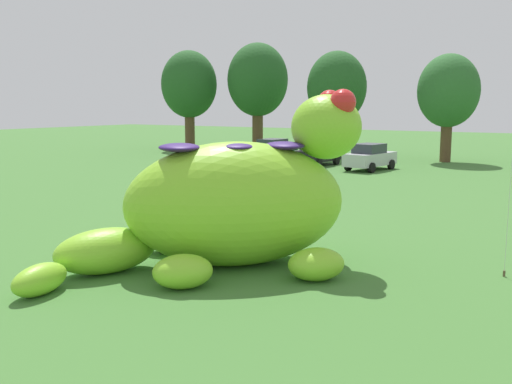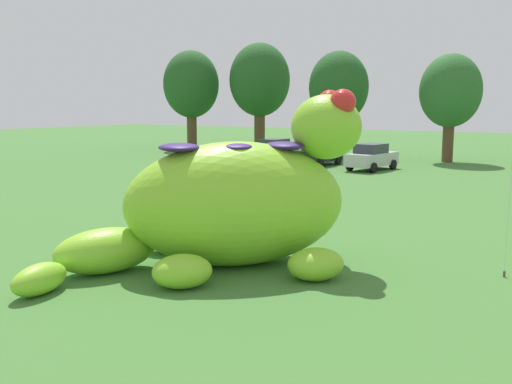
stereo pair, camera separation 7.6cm
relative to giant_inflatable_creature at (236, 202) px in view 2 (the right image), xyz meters
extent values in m
plane|color=#427533|center=(-0.72, 0.32, -1.68)|extent=(160.00, 160.00, 0.00)
ellipsoid|color=#8CD12D|center=(0.00, 0.02, -0.05)|extent=(6.16, 6.14, 3.26)
ellipsoid|color=#8CD12D|center=(1.75, 1.76, 1.93)|extent=(2.56, 2.56, 1.72)
sphere|color=red|center=(1.60, 2.27, 2.57)|extent=(0.69, 0.69, 0.69)
sphere|color=red|center=(2.26, 1.60, 2.57)|extent=(0.69, 0.69, 0.69)
ellipsoid|color=navy|center=(0.92, 0.94, 1.45)|extent=(1.66, 1.66, 0.22)
ellipsoid|color=navy|center=(0.00, 0.02, 1.45)|extent=(1.66, 1.66, 0.22)
ellipsoid|color=navy|center=(-1.03, -1.00, 1.45)|extent=(1.66, 1.66, 0.22)
ellipsoid|color=#8CD12D|center=(-0.15, 2.43, -1.28)|extent=(1.69, 1.69, 0.80)
ellipsoid|color=#8CD12D|center=(2.41, -0.14, -1.28)|extent=(1.69, 1.69, 0.80)
ellipsoid|color=#8CD12D|center=(-2.31, 0.08, -1.28)|extent=(1.69, 1.69, 0.80)
ellipsoid|color=#8CD12D|center=(0.04, -2.29, -1.28)|extent=(1.69, 1.69, 0.80)
ellipsoid|color=#8CD12D|center=(-2.37, -2.33, -1.11)|extent=(2.29, 2.92, 1.14)
ellipsoid|color=#8CD12D|center=(-2.39, -4.30, -1.33)|extent=(0.86, 1.56, 0.70)
cube|color=#1E7238|center=(-12.66, 24.22, -0.96)|extent=(2.00, 4.21, 0.80)
cube|color=#2D333D|center=(-12.67, 24.07, -0.26)|extent=(1.64, 2.07, 0.60)
cylinder|color=black|center=(-13.41, 25.55, -1.36)|extent=(0.29, 0.66, 0.64)
cylinder|color=black|center=(-11.72, 25.42, -1.36)|extent=(0.29, 0.66, 0.64)
cylinder|color=black|center=(-13.60, 23.01, -1.36)|extent=(0.29, 0.66, 0.64)
cylinder|color=black|center=(-11.90, 22.89, -1.36)|extent=(0.29, 0.66, 0.64)
cube|color=black|center=(-8.87, 23.70, -0.96)|extent=(1.97, 4.20, 0.80)
cube|color=#2D333D|center=(-8.88, 23.55, -0.26)|extent=(1.62, 2.06, 0.60)
cylinder|color=black|center=(-9.63, 25.03, -1.36)|extent=(0.28, 0.65, 0.64)
cylinder|color=black|center=(-7.94, 24.92, -1.36)|extent=(0.28, 0.65, 0.64)
cylinder|color=black|center=(-9.80, 22.49, -1.36)|extent=(0.28, 0.65, 0.64)
cylinder|color=black|center=(-8.10, 22.38, -1.36)|extent=(0.28, 0.65, 0.64)
cube|color=#B7BABF|center=(-4.73, 22.97, -0.96)|extent=(2.37, 4.33, 0.80)
cube|color=#2D333D|center=(-4.76, 22.82, -0.26)|extent=(1.81, 2.19, 0.60)
cylinder|color=black|center=(-5.35, 24.36, -1.36)|extent=(0.35, 0.67, 0.64)
cylinder|color=black|center=(-3.68, 24.08, -1.36)|extent=(0.35, 0.67, 0.64)
cylinder|color=black|center=(-5.79, 21.86, -1.36)|extent=(0.35, 0.67, 0.64)
cylinder|color=black|center=(-4.11, 21.57, -1.36)|extent=(0.35, 0.67, 0.64)
cylinder|color=brown|center=(-25.46, 30.64, -0.06)|extent=(0.93, 0.93, 3.25)
ellipsoid|color=#235623|center=(-25.46, 30.64, 4.43)|extent=(5.20, 5.20, 6.24)
cylinder|color=brown|center=(-19.06, 32.50, 0.03)|extent=(0.98, 0.98, 3.43)
ellipsoid|color=#235623|center=(-19.06, 32.50, 4.76)|extent=(5.49, 5.49, 6.58)
cylinder|color=brown|center=(-10.54, 30.72, -0.19)|extent=(0.85, 0.85, 2.98)
ellipsoid|color=#235623|center=(-10.54, 30.72, 3.93)|extent=(4.77, 4.77, 5.73)
cylinder|color=brown|center=(-1.85, 31.02, -0.29)|extent=(0.79, 0.79, 2.78)
ellipsoid|color=#2D662D|center=(-1.85, 31.02, 3.54)|extent=(4.44, 4.44, 5.33)
cylinder|color=#2D334C|center=(-7.58, 9.00, -1.24)|extent=(0.26, 0.26, 0.88)
cube|color=#2D4CA5|center=(-7.58, 9.00, -0.50)|extent=(0.38, 0.22, 0.60)
sphere|color=tan|center=(-7.58, 9.00, -0.08)|extent=(0.22, 0.22, 0.22)
cylinder|color=brown|center=(6.24, 2.55, -1.61)|extent=(0.06, 0.06, 0.15)
camera|label=1|loc=(8.06, -12.17, 2.51)|focal=39.81mm
camera|label=2|loc=(8.12, -12.13, 2.51)|focal=39.81mm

